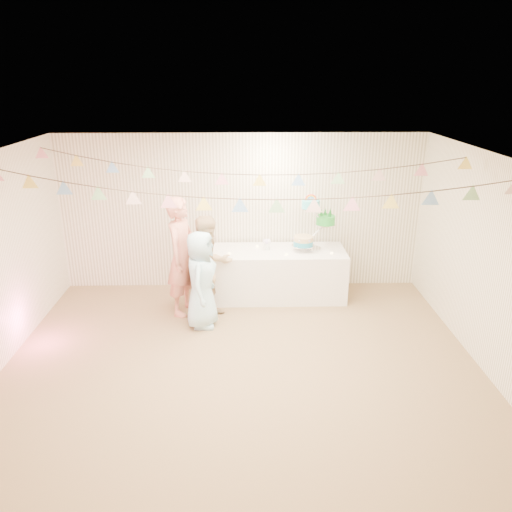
{
  "coord_description": "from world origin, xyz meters",
  "views": [
    {
      "loc": [
        0.05,
        -5.54,
        3.48
      ],
      "look_at": [
        0.2,
        0.8,
        1.15
      ],
      "focal_mm": 35.0,
      "sensor_mm": 36.0,
      "label": 1
    }
  ],
  "objects_px": {
    "table": "(279,273)",
    "cake_stand": "(314,227)",
    "person_adult_b": "(209,268)",
    "person_child": "(201,280)",
    "person_adult_a": "(182,256)"
  },
  "relations": [
    {
      "from": "table",
      "to": "cake_stand",
      "type": "bearing_deg",
      "value": 5.19
    },
    {
      "from": "person_adult_b",
      "to": "person_child",
      "type": "distance_m",
      "value": 0.29
    },
    {
      "from": "cake_stand",
      "to": "person_adult_b",
      "type": "relative_size",
      "value": 0.54
    },
    {
      "from": "person_adult_b",
      "to": "person_child",
      "type": "xyz_separation_m",
      "value": [
        -0.1,
        -0.26,
        -0.07
      ]
    },
    {
      "from": "person_adult_a",
      "to": "person_child",
      "type": "xyz_separation_m",
      "value": [
        0.31,
        -0.45,
        -0.19
      ]
    },
    {
      "from": "person_adult_a",
      "to": "person_adult_b",
      "type": "height_order",
      "value": "person_adult_a"
    },
    {
      "from": "person_child",
      "to": "cake_stand",
      "type": "bearing_deg",
      "value": -51.99
    },
    {
      "from": "person_adult_b",
      "to": "person_child",
      "type": "relative_size",
      "value": 1.1
    },
    {
      "from": "person_adult_b",
      "to": "person_child",
      "type": "bearing_deg",
      "value": -147.92
    },
    {
      "from": "table",
      "to": "person_adult_a",
      "type": "height_order",
      "value": "person_adult_a"
    },
    {
      "from": "person_adult_a",
      "to": "cake_stand",
      "type": "bearing_deg",
      "value": -55.72
    },
    {
      "from": "cake_stand",
      "to": "person_adult_b",
      "type": "distance_m",
      "value": 1.84
    },
    {
      "from": "cake_stand",
      "to": "person_adult_b",
      "type": "height_order",
      "value": "cake_stand"
    },
    {
      "from": "cake_stand",
      "to": "person_child",
      "type": "height_order",
      "value": "cake_stand"
    },
    {
      "from": "cake_stand",
      "to": "person_adult_a",
      "type": "distance_m",
      "value": 2.14
    }
  ]
}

